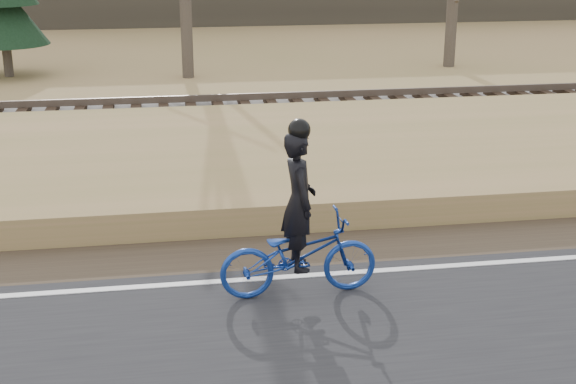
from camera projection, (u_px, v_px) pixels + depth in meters
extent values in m
plane|color=#9C774F|center=(321.00, 286.00, 10.07)|extent=(120.00, 120.00, 0.00)
cube|color=silver|center=(318.00, 275.00, 10.24)|extent=(120.00, 0.12, 0.01)
cube|color=#473A2B|center=(304.00, 249.00, 11.19)|extent=(120.00, 1.60, 0.04)
cube|color=#9C774F|center=(273.00, 173.00, 13.94)|extent=(120.00, 5.00, 0.44)
cube|color=slate|center=(248.00, 123.00, 17.50)|extent=(120.00, 3.00, 0.45)
cube|color=black|center=(248.00, 110.00, 17.41)|extent=(120.00, 2.40, 0.14)
cube|color=brown|center=(252.00, 110.00, 16.69)|extent=(120.00, 0.07, 0.15)
cube|color=brown|center=(244.00, 97.00, 18.04)|extent=(120.00, 0.07, 0.15)
imported|color=navy|center=(299.00, 255.00, 9.57)|extent=(1.93, 0.74, 1.00)
imported|color=black|center=(299.00, 201.00, 9.36)|extent=(0.42, 0.62, 1.67)
sphere|color=black|center=(299.00, 130.00, 9.09)|extent=(0.26, 0.26, 0.26)
cylinder|color=#4B4337|center=(7.00, 55.00, 24.10)|extent=(0.28, 0.28, 1.28)
cone|color=black|center=(3.00, 13.00, 23.71)|extent=(2.60, 2.60, 1.87)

